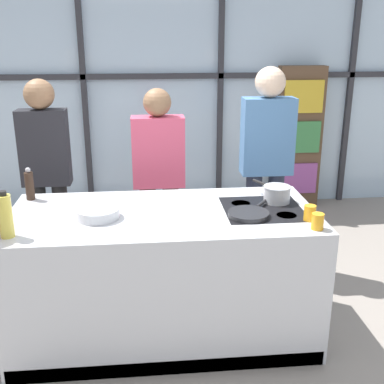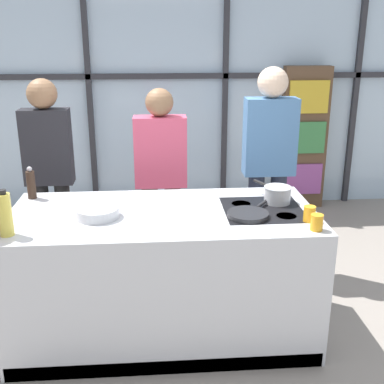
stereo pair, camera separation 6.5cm
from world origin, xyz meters
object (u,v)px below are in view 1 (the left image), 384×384
Objects in this scene: juice_glass_near at (318,221)px; frying_pan at (249,213)px; pepper_grinder at (29,185)px; spectator_center_right at (266,158)px; spectator_far_left at (46,167)px; mixing_bowl at (98,213)px; white_plate at (91,205)px; saucepan at (277,193)px; juice_glass_far at (310,213)px; spectator_center_left at (159,173)px; oil_bottle at (5,216)px.

frying_pan is at bearing 145.25° from juice_glass_near.
pepper_grinder reaches higher than frying_pan.
spectator_far_left is at bearing 0.00° from spectator_center_right.
spectator_far_left is 2.20m from juice_glass_near.
spectator_far_left is 1.07m from mixing_bowl.
frying_pan is 1.50× the size of white_plate.
spectator_center_right is 1.63m from mixing_bowl.
saucepan is at bearing -7.31° from pepper_grinder.
frying_pan is at bearing -15.29° from white_plate.
juice_glass_far is (0.12, -0.35, -0.01)m from saucepan.
spectator_center_left reaches higher than saucepan.
spectator_far_left is at bearing 145.04° from frying_pan.
spectator_center_right is at bearing 27.92° from white_plate.
spectator_center_left is 1.44m from juice_glass_far.
spectator_far_left is 0.91m from spectator_center_left.
juice_glass_near is at bearing 125.62° from spectator_center_left.
pepper_grinder reaches higher than saucepan.
saucepan is 1.21m from mixing_bowl.
pepper_grinder is (-1.82, -0.55, -0.01)m from spectator_center_right.
frying_pan is at bearing -134.80° from saucepan.
pepper_grinder is (-1.70, 0.22, 0.04)m from saucepan.
white_plate is 2.82× the size of juice_glass_near.
spectator_far_left is at bearing 117.14° from mixing_bowl.
juice_glass_far reaches higher than white_plate.
spectator_center_right is (0.90, 0.00, 0.11)m from spectator_center_left.
spectator_center_left reaches higher than oil_bottle.
juice_glass_far is (1.82, -0.57, -0.06)m from pepper_grinder.
spectator_center_left is 1.10m from saucepan.
mixing_bowl is 1.17× the size of pepper_grinder.
mixing_bowl is 2.78× the size of juice_glass_far.
spectator_center_right is 1.12m from juice_glass_far.
pepper_grinder is at bearing 172.69° from saucepan.
pepper_grinder is at bearing 31.02° from spectator_center_left.
frying_pan is at bearing 7.39° from oil_bottle.
pepper_grinder is (-0.01, 0.65, -0.02)m from oil_bottle.
spectator_center_left reaches higher than juice_glass_far.
oil_bottle is 1.81m from juice_glass_far.
oil_bottle is (-1.69, -0.43, 0.07)m from saucepan.
juice_glass_near is at bearing -21.39° from pepper_grinder.
frying_pan is 1.53m from pepper_grinder.
mixing_bowl is at bearing 26.45° from oil_bottle.
spectator_center_right is at bearing -180.00° from spectator_center_left.
frying_pan is at bearing -3.36° from mixing_bowl.
juice_glass_far is (1.32, -0.17, 0.01)m from mixing_bowl.
spectator_far_left is 0.96× the size of spectator_center_right.
spectator_far_left is 2.13m from juice_glass_far.
pepper_grinder reaches higher than white_plate.
frying_pan is (0.54, -1.01, 0.01)m from spectator_center_left.
spectator_center_left reaches higher than white_plate.
saucepan is 1.18× the size of mixing_bowl.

